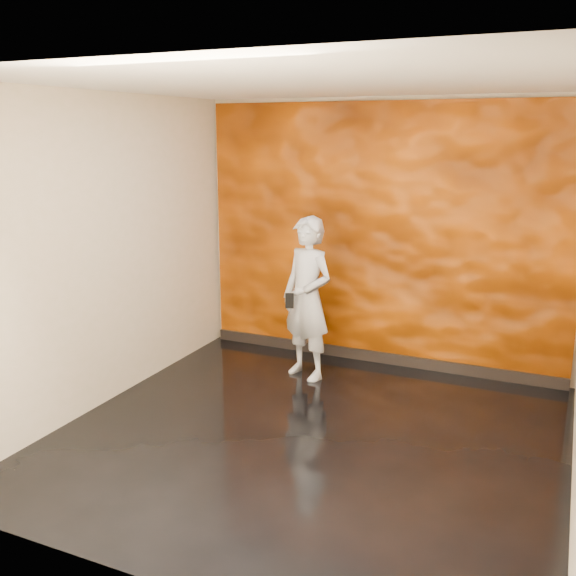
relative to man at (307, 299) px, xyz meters
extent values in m
cube|color=black|center=(0.54, -1.23, -0.83)|extent=(4.00, 4.00, 0.01)
cube|color=beige|center=(0.54, 0.77, 0.58)|extent=(4.00, 0.02, 2.80)
cube|color=beige|center=(0.54, -3.23, 0.58)|extent=(4.00, 0.02, 2.80)
cube|color=beige|center=(-1.46, -1.23, 0.58)|extent=(0.02, 4.00, 2.80)
cube|color=white|center=(0.54, -1.23, 1.98)|extent=(4.00, 4.00, 0.01)
cube|color=#D55903|center=(0.54, 0.73, 0.56)|extent=(3.90, 0.06, 2.75)
cube|color=black|center=(0.54, 0.69, -0.76)|extent=(3.90, 0.04, 0.12)
imported|color=#969AA6|center=(0.00, 0.00, 0.00)|extent=(0.71, 0.59, 1.65)
cube|color=black|center=(-0.09, -0.23, 0.02)|extent=(0.08, 0.04, 0.15)
camera|label=1|loc=(2.37, -5.74, 1.64)|focal=40.00mm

